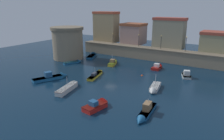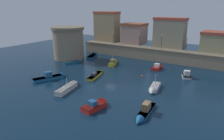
# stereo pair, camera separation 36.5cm
# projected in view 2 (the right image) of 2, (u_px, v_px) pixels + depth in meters

# --- Properties ---
(ground_plane) EXTENTS (101.09, 101.09, 0.00)m
(ground_plane) POSITION_uv_depth(u_px,v_px,m) (111.00, 76.00, 45.86)
(ground_plane) COLOR #0C2338
(quay_wall) EXTENTS (41.47, 3.41, 3.30)m
(quay_wall) POSITION_uv_depth(u_px,v_px,m) (147.00, 53.00, 60.17)
(quay_wall) COLOR gray
(quay_wall) RESTS_ON ground
(old_town_backdrop) EXTENTS (40.31, 6.06, 9.59)m
(old_town_backdrop) POSITION_uv_depth(u_px,v_px,m) (148.00, 33.00, 62.56)
(old_town_backdrop) COLOR #99835D
(old_town_backdrop) RESTS_ON ground
(fortress_tower) EXTENTS (9.05, 9.05, 8.87)m
(fortress_tower) POSITION_uv_depth(u_px,v_px,m) (68.00, 43.00, 59.98)
(fortress_tower) COLOR gray
(fortress_tower) RESTS_ON ground
(quay_lamp_0) EXTENTS (0.32, 0.32, 3.15)m
(quay_lamp_0) POSITION_uv_depth(u_px,v_px,m) (114.00, 37.00, 64.88)
(quay_lamp_0) COLOR black
(quay_lamp_0) RESTS_ON quay_wall
(quay_lamp_1) EXTENTS (0.32, 0.32, 3.44)m
(quay_lamp_1) POSITION_uv_depth(u_px,v_px,m) (139.00, 38.00, 60.35)
(quay_lamp_1) COLOR black
(quay_lamp_1) RESTS_ON quay_wall
(quay_lamp_2) EXTENTS (0.32, 0.32, 3.66)m
(quay_lamp_2) POSITION_uv_depth(u_px,v_px,m) (162.00, 40.00, 56.89)
(quay_lamp_2) COLOR black
(quay_lamp_2) RESTS_ON quay_wall
(quay_lamp_3) EXTENTS (0.32, 0.32, 3.78)m
(quay_lamp_3) POSITION_uv_depth(u_px,v_px,m) (187.00, 42.00, 53.48)
(quay_lamp_3) COLOR black
(quay_lamp_3) RESTS_ON quay_wall
(moored_boat_0) EXTENTS (2.95, 7.05, 2.82)m
(moored_boat_0) POSITION_uv_depth(u_px,v_px,m) (69.00, 87.00, 38.47)
(moored_boat_0) COLOR silver
(moored_boat_0) RESTS_ON ground
(moored_boat_1) EXTENTS (2.96, 7.27, 2.24)m
(moored_boat_1) POSITION_uv_depth(u_px,v_px,m) (97.00, 74.00, 45.96)
(moored_boat_1) COLOR gold
(moored_boat_1) RESTS_ON ground
(moored_boat_2) EXTENTS (2.36, 5.62, 3.00)m
(moored_boat_2) POSITION_uv_depth(u_px,v_px,m) (154.00, 89.00, 37.88)
(moored_boat_2) COLOR silver
(moored_boat_2) RESTS_ON ground
(moored_boat_3) EXTENTS (3.10, 5.69, 3.21)m
(moored_boat_3) POSITION_uv_depth(u_px,v_px,m) (113.00, 62.00, 55.10)
(moored_boat_3) COLOR gold
(moored_boat_3) RESTS_ON ground
(moored_boat_4) EXTENTS (2.03, 4.46, 1.87)m
(moored_boat_4) POSITION_uv_depth(u_px,v_px,m) (158.00, 67.00, 51.33)
(moored_boat_4) COLOR red
(moored_boat_4) RESTS_ON ground
(moored_boat_5) EXTENTS (1.98, 6.70, 2.36)m
(moored_boat_5) POSITION_uv_depth(u_px,v_px,m) (144.00, 113.00, 29.22)
(moored_boat_5) COLOR #195689
(moored_boat_5) RESTS_ON ground
(moored_boat_6) EXTENTS (3.98, 6.61, 3.16)m
(moored_boat_6) POSITION_uv_depth(u_px,v_px,m) (93.00, 55.00, 63.58)
(moored_boat_6) COLOR #195689
(moored_boat_6) RESTS_ON ground
(moored_boat_7) EXTENTS (4.26, 7.38, 2.14)m
(moored_boat_7) POSITION_uv_depth(u_px,v_px,m) (53.00, 77.00, 43.90)
(moored_boat_7) COLOR #195689
(moored_boat_7) RESTS_ON ground
(moored_boat_8) EXTENTS (2.98, 5.14, 1.09)m
(moored_boat_8) POSITION_uv_depth(u_px,v_px,m) (74.00, 62.00, 56.25)
(moored_boat_8) COLOR #195689
(moored_boat_8) RESTS_ON ground
(moored_boat_9) EXTENTS (2.93, 4.39, 2.05)m
(moored_boat_9) POSITION_uv_depth(u_px,v_px,m) (186.00, 75.00, 45.40)
(moored_boat_9) COLOR silver
(moored_boat_9) RESTS_ON ground
(moored_boat_10) EXTENTS (2.37, 4.79, 1.89)m
(moored_boat_10) POSITION_uv_depth(u_px,v_px,m) (97.00, 105.00, 31.48)
(moored_boat_10) COLOR red
(moored_boat_10) RESTS_ON ground
(mooring_buoy_0) EXTENTS (0.45, 0.45, 0.45)m
(mooring_buoy_0) POSITION_uv_depth(u_px,v_px,m) (142.00, 76.00, 45.93)
(mooring_buoy_0) COLOR #EA4C19
(mooring_buoy_0) RESTS_ON ground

